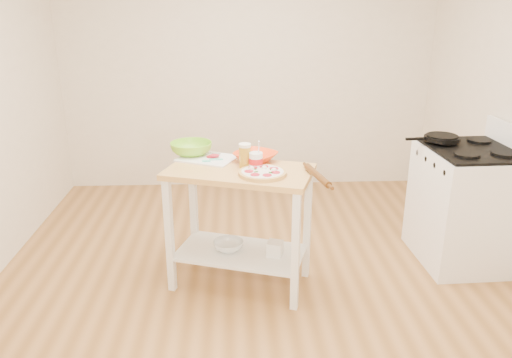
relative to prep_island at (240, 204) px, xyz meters
The scene contains 15 objects.
room_shell 0.73m from the prep_island, 36.55° to the right, with size 4.04×4.54×2.74m.
prep_island is the anchor object (origin of this frame).
gas_stove 1.82m from the prep_island, ahead, with size 0.68×0.79×1.11m.
skillet 1.71m from the prep_island, 16.24° to the left, with size 0.43×0.27×0.03m.
pizza 0.34m from the prep_island, 39.90° to the right, with size 0.32×0.32×0.05m.
cutting_board 0.43m from the prep_island, 132.97° to the left, with size 0.49×0.44×0.04m.
spatula 0.38m from the prep_island, 140.31° to the left, with size 0.15×0.06×0.01m.
knife 0.56m from the prep_island, 128.12° to the left, with size 0.26×0.11×0.01m.
orange_bowl 0.36m from the prep_island, 54.41° to the left, with size 0.29×0.29×0.07m, color #FE4C1A.
green_bowl 0.59m from the prep_island, 135.32° to the left, with size 0.31×0.31×0.10m, color #7ECB29.
beer_pint 0.35m from the prep_island, 44.75° to the left, with size 0.09×0.09×0.17m.
yogurt_tub 0.34m from the prep_island, ahead, with size 0.10×0.10×0.21m.
rolling_pin 0.62m from the prep_island, 24.05° to the right, with size 0.04×0.04×0.39m, color #5C3515.
shelf_glass_bowl 0.36m from the prep_island, 162.99° to the left, with size 0.22×0.22×0.07m, color silver.
shelf_bin 0.42m from the prep_island, 16.16° to the right, with size 0.11×0.11×0.11m, color white.
Camera 1 is at (-0.17, -3.19, 2.00)m, focal length 35.00 mm.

